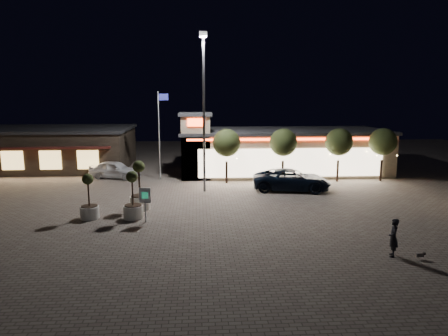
{
  "coord_description": "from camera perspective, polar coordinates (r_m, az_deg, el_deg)",
  "views": [
    {
      "loc": [
        1.52,
        -23.43,
        7.57
      ],
      "look_at": [
        3.45,
        6.0,
        2.26
      ],
      "focal_mm": 32.0,
      "sensor_mm": 36.0,
      "label": 1
    }
  ],
  "objects": [
    {
      "name": "restaurant_building",
      "position": [
        46.41,
        -23.28,
        2.69
      ],
      "size": [
        16.4,
        11.0,
        4.3
      ],
      "color": "#382D23",
      "rests_on": "ground"
    },
    {
      "name": "planter_right",
      "position": [
        27.6,
        -11.94,
        -3.72
      ],
      "size": [
        1.36,
        1.36,
        3.35
      ],
      "color": "silver",
      "rests_on": "ground"
    },
    {
      "name": "flagpole",
      "position": [
        36.7,
        -9.13,
        5.67
      ],
      "size": [
        0.95,
        0.1,
        8.0
      ],
      "color": "white",
      "rests_on": "ground"
    },
    {
      "name": "white_sedan",
      "position": [
        38.64,
        -15.32,
        -0.22
      ],
      "size": [
        5.16,
        3.3,
        1.64
      ],
      "primitive_type": "imported",
      "rotation": [
        0.0,
        0.0,
        1.26
      ],
      "color": "silver",
      "rests_on": "ground"
    },
    {
      "name": "string_tree_a",
      "position": [
        34.76,
        0.37,
        3.59
      ],
      "size": [
        2.42,
        2.42,
        4.79
      ],
      "color": "#332319",
      "rests_on": "ground"
    },
    {
      "name": "retail_building",
      "position": [
        40.41,
        7.69,
        2.5
      ],
      "size": [
        20.4,
        8.4,
        6.1
      ],
      "color": "tan",
      "rests_on": "ground"
    },
    {
      "name": "planter_left",
      "position": [
        26.42,
        -18.69,
        -5.0
      ],
      "size": [
        1.17,
        1.17,
        2.87
      ],
      "color": "silver",
      "rests_on": "ground"
    },
    {
      "name": "dog",
      "position": [
        21.32,
        26.34,
        -11.0
      ],
      "size": [
        0.45,
        0.16,
        0.24
      ],
      "color": "#59514C",
      "rests_on": "ground"
    },
    {
      "name": "string_tree_c",
      "position": [
        36.85,
        16.11,
        3.57
      ],
      "size": [
        2.42,
        2.42,
        4.79
      ],
      "color": "#332319",
      "rests_on": "ground"
    },
    {
      "name": "string_tree_d",
      "position": [
        38.39,
        21.75,
        3.49
      ],
      "size": [
        2.42,
        2.42,
        4.79
      ],
      "color": "#332319",
      "rests_on": "ground"
    },
    {
      "name": "pedestrian",
      "position": [
        20.93,
        23.04,
        -9.14
      ],
      "size": [
        0.65,
        0.79,
        1.86
      ],
      "primitive_type": "imported",
      "rotation": [
        0.0,
        0.0,
        -1.92
      ],
      "color": "black",
      "rests_on": "ground"
    },
    {
      "name": "valet_sign",
      "position": [
        24.61,
        -11.22,
        -4.26
      ],
      "size": [
        0.71,
        0.15,
        2.15
      ],
      "color": "gray",
      "rests_on": "ground"
    },
    {
      "name": "floodlight_pole",
      "position": [
        31.44,
        -2.9,
        9.19
      ],
      "size": [
        0.6,
        0.4,
        12.38
      ],
      "color": "gray",
      "rests_on": "ground"
    },
    {
      "name": "ground",
      "position": [
        24.67,
        -7.15,
        -7.74
      ],
      "size": [
        90.0,
        90.0,
        0.0
      ],
      "primitive_type": "plane",
      "color": "#6B6157",
      "rests_on": "ground"
    },
    {
      "name": "pickup_truck",
      "position": [
        32.96,
        9.63,
        -1.66
      ],
      "size": [
        6.66,
        3.9,
        1.74
      ],
      "primitive_type": "imported",
      "rotation": [
        0.0,
        0.0,
        1.4
      ],
      "color": "black",
      "rests_on": "ground"
    },
    {
      "name": "string_tree_b",
      "position": [
        35.47,
        8.47,
        3.61
      ],
      "size": [
        2.42,
        2.42,
        4.79
      ],
      "color": "#332319",
      "rests_on": "ground"
    },
    {
      "name": "planter_mid",
      "position": [
        25.7,
        -12.86,
        -5.01
      ],
      "size": [
        1.23,
        1.23,
        3.03
      ],
      "color": "silver",
      "rests_on": "ground"
    }
  ]
}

